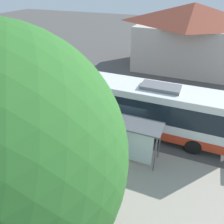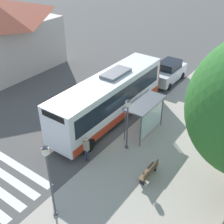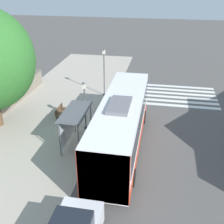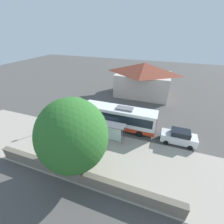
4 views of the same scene
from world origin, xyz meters
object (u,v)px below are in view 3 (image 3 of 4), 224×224
(pedestrian, at_px, (110,103))
(street_lamp_far, at_px, (104,68))
(bench, at_px, (60,111))
(bus, at_px, (121,124))
(bus_shelter, at_px, (73,117))
(street_lamp_near, at_px, (85,102))

(pedestrian, height_order, street_lamp_far, street_lamp_far)
(street_lamp_far, bearing_deg, pedestrian, -72.19)
(bench, bearing_deg, bus, -33.70)
(bus_shelter, relative_size, street_lamp_far, 0.75)
(bus, xyz_separation_m, street_lamp_far, (-2.97, 8.75, 0.77))
(bus, bearing_deg, pedestrian, 109.52)
(bus, relative_size, bench, 6.52)
(street_lamp_near, relative_size, street_lamp_far, 0.83)
(bus, bearing_deg, bench, 146.30)
(street_lamp_near, bearing_deg, pedestrian, 61.77)
(bus, distance_m, street_lamp_near, 3.73)
(pedestrian, distance_m, street_lamp_far, 4.56)
(bench, bearing_deg, pedestrian, 14.10)
(street_lamp_near, bearing_deg, street_lamp_far, 89.67)
(pedestrian, height_order, street_lamp_near, street_lamp_near)
(pedestrian, xyz_separation_m, street_lamp_far, (-1.31, 4.06, 1.60))
(pedestrian, distance_m, street_lamp_near, 3.07)
(bus_shelter, distance_m, street_lamp_near, 2.21)
(bus, height_order, bench, bus)
(bus_shelter, xyz_separation_m, bench, (-2.39, 3.72, -1.59))
(bus_shelter, xyz_separation_m, street_lamp_near, (0.17, 2.20, 0.17))
(bus_shelter, bearing_deg, street_lamp_far, 88.66)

